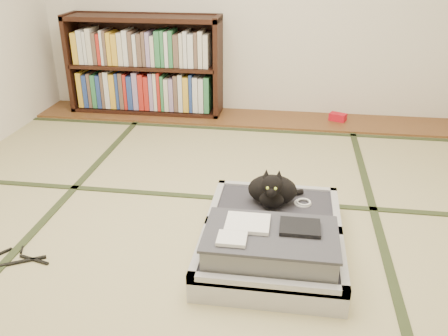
# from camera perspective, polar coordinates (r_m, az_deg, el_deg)

# --- Properties ---
(floor) EXTENTS (4.50, 4.50, 0.00)m
(floor) POSITION_cam_1_polar(r_m,az_deg,el_deg) (2.80, -2.08, -7.59)
(floor) COLOR tan
(floor) RESTS_ON ground
(wood_strip) EXTENTS (4.00, 0.50, 0.02)m
(wood_strip) POSITION_cam_1_polar(r_m,az_deg,el_deg) (4.59, 2.42, 6.03)
(wood_strip) COLOR brown
(wood_strip) RESTS_ON ground
(red_item) EXTENTS (0.17, 0.14, 0.07)m
(red_item) POSITION_cam_1_polar(r_m,az_deg,el_deg) (4.61, 13.53, 5.99)
(red_item) COLOR red
(red_item) RESTS_ON wood_strip
(tatami_borders) EXTENTS (4.00, 4.50, 0.01)m
(tatami_borders) POSITION_cam_1_polar(r_m,az_deg,el_deg) (3.22, -0.50, -2.82)
(tatami_borders) COLOR #2D381E
(tatami_borders) RESTS_ON ground
(bookcase) EXTENTS (1.47, 0.34, 0.95)m
(bookcase) POSITION_cam_1_polar(r_m,az_deg,el_deg) (4.73, -9.49, 11.85)
(bookcase) COLOR black
(bookcase) RESTS_ON wood_strip
(suitcase) EXTENTS (0.74, 0.98, 0.29)m
(suitcase) POSITION_cam_1_polar(r_m,az_deg,el_deg) (2.57, 5.77, -8.44)
(suitcase) COLOR #B3B3B8
(suitcase) RESTS_ON floor
(cat) EXTENTS (0.33, 0.33, 0.26)m
(cat) POSITION_cam_1_polar(r_m,az_deg,el_deg) (2.75, 5.85, -2.67)
(cat) COLOR black
(cat) RESTS_ON suitcase
(cable_coil) EXTENTS (0.10, 0.10, 0.02)m
(cable_coil) POSITION_cam_1_polar(r_m,az_deg,el_deg) (2.82, 9.48, -4.14)
(cable_coil) COLOR white
(cable_coil) RESTS_ON suitcase
(hanger) EXTENTS (0.38, 0.26, 0.01)m
(hanger) POSITION_cam_1_polar(r_m,az_deg,el_deg) (2.79, -24.18, -10.14)
(hanger) COLOR black
(hanger) RESTS_ON floor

